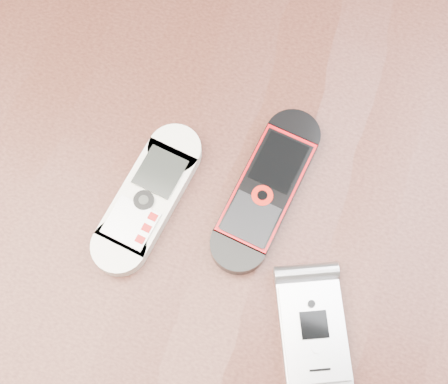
{
  "coord_description": "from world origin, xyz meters",
  "views": [
    {
      "loc": [
        0.06,
        -0.18,
        1.3
      ],
      "look_at": [
        0.01,
        0.0,
        0.76
      ],
      "focal_mm": 50.0,
      "sensor_mm": 36.0,
      "label": 1
    }
  ],
  "objects_px": {
    "nokia_white": "(148,198)",
    "nokia_black_red": "(267,189)",
    "table": "(220,226)",
    "motorola_razr": "(313,329)"
  },
  "relations": [
    {
      "from": "nokia_white",
      "to": "nokia_black_red",
      "type": "bearing_deg",
      "value": 31.26
    },
    {
      "from": "table",
      "to": "nokia_black_red",
      "type": "distance_m",
      "value": 0.12
    },
    {
      "from": "table",
      "to": "nokia_white",
      "type": "relative_size",
      "value": 7.77
    },
    {
      "from": "nokia_white",
      "to": "motorola_razr",
      "type": "height_order",
      "value": "same"
    },
    {
      "from": "nokia_white",
      "to": "motorola_razr",
      "type": "bearing_deg",
      "value": -12.42
    },
    {
      "from": "table",
      "to": "motorola_razr",
      "type": "xyz_separation_m",
      "value": [
        0.12,
        -0.09,
        0.11
      ]
    },
    {
      "from": "table",
      "to": "nokia_white",
      "type": "xyz_separation_m",
      "value": [
        -0.06,
        -0.03,
        0.11
      ]
    },
    {
      "from": "nokia_white",
      "to": "nokia_black_red",
      "type": "relative_size",
      "value": 0.91
    },
    {
      "from": "motorola_razr",
      "to": "table",
      "type": "bearing_deg",
      "value": 118.16
    },
    {
      "from": "table",
      "to": "nokia_white",
      "type": "height_order",
      "value": "nokia_white"
    }
  ]
}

